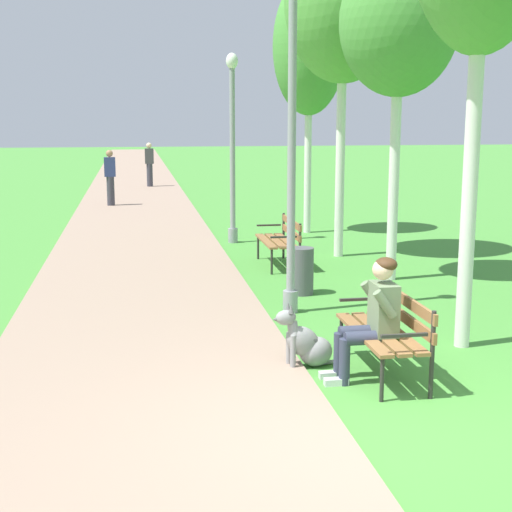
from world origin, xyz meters
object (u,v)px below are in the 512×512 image
at_px(person_seated_on_near_bench, 373,314).
at_px(dog_grey, 307,343).
at_px(park_bench_near, 389,327).
at_px(birch_tree_fifth, 309,47).
at_px(litter_bin, 301,271).
at_px(lamp_post_mid, 232,146).
at_px(pedestrian_further_distant, 149,165).
at_px(lamp_post_near, 292,128).
at_px(birch_tree_third, 399,24).
at_px(birch_tree_fourth, 344,1).
at_px(park_bench_mid, 281,237).
at_px(pedestrian_distant, 110,178).

height_order(person_seated_on_near_bench, dog_grey, person_seated_on_near_bench).
xyz_separation_m(park_bench_near, birch_tree_fifth, (1.36, 9.37, 3.58)).
relative_size(birch_tree_fifth, litter_bin, 8.02).
bearing_deg(lamp_post_mid, person_seated_on_near_bench, -88.08).
xyz_separation_m(park_bench_near, dog_grey, (-0.76, 0.37, -0.25)).
relative_size(birch_tree_fifth, pedestrian_further_distant, 3.40).
distance_m(park_bench_near, birch_tree_fifth, 10.12).
relative_size(dog_grey, birch_tree_fifth, 0.15).
xyz_separation_m(birch_tree_fifth, pedestrian_further_distant, (-3.27, 11.56, -3.25)).
xyz_separation_m(person_seated_on_near_bench, pedestrian_further_distant, (-1.71, 21.04, 0.16)).
xyz_separation_m(lamp_post_near, litter_bin, (0.38, 1.00, -2.12)).
height_order(person_seated_on_near_bench, birch_tree_fifth, birch_tree_fifth).
bearing_deg(dog_grey, pedestrian_further_distant, 93.20).
distance_m(birch_tree_third, birch_tree_fourth, 2.23).
bearing_deg(lamp_post_near, birch_tree_fifth, 74.92).
relative_size(park_bench_mid, pedestrian_further_distant, 0.91).
height_order(pedestrian_distant, pedestrian_further_distant, same).
distance_m(birch_tree_fourth, pedestrian_distant, 10.44).
height_order(person_seated_on_near_bench, birch_tree_fourth, birch_tree_fourth).
distance_m(park_bench_mid, pedestrian_further_distant, 15.35).
bearing_deg(birch_tree_fifth, dog_grey, -103.27).
xyz_separation_m(dog_grey, birch_tree_fourth, (2.05, 6.08, 4.37)).
relative_size(person_seated_on_near_bench, birch_tree_fifth, 0.22).
bearing_deg(person_seated_on_near_bench, birch_tree_third, 68.20).
bearing_deg(park_bench_mid, litter_bin, -93.18).
bearing_deg(litter_bin, pedestrian_distant, 105.03).
bearing_deg(park_bench_mid, person_seated_on_near_bench, -92.31).
height_order(dog_grey, birch_tree_fifth, birch_tree_fifth).
bearing_deg(pedestrian_distant, person_seated_on_near_bench, -78.92).
height_order(lamp_post_near, lamp_post_mid, lamp_post_near).
height_order(park_bench_mid, litter_bin, park_bench_mid).
bearing_deg(birch_tree_fourth, park_bench_mid, -149.43).
relative_size(lamp_post_mid, birch_tree_fifth, 0.69).
bearing_deg(lamp_post_near, lamp_post_mid, 90.19).
xyz_separation_m(park_bench_mid, lamp_post_near, (-0.50, -3.13, 1.95)).
relative_size(litter_bin, pedestrian_distant, 0.42).
height_order(park_bench_mid, birch_tree_third, birch_tree_third).
height_order(lamp_post_near, pedestrian_distant, lamp_post_near).
distance_m(lamp_post_near, pedestrian_distant, 12.90).
relative_size(person_seated_on_near_bench, lamp_post_mid, 0.32).
distance_m(litter_bin, pedestrian_further_distant, 17.45).
height_order(park_bench_mid, lamp_post_near, lamp_post_near).
bearing_deg(person_seated_on_near_bench, birch_tree_fifth, 80.61).
bearing_deg(person_seated_on_near_bench, lamp_post_near, 95.60).
bearing_deg(lamp_post_mid, pedestrian_distant, 111.60).
bearing_deg(dog_grey, litter_bin, 78.15).
relative_size(lamp_post_near, litter_bin, 6.82).
bearing_deg(litter_bin, birch_tree_fifth, 75.94).
bearing_deg(person_seated_on_near_bench, lamp_post_mid, 91.92).
relative_size(birch_tree_fourth, pedestrian_further_distant, 3.70).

